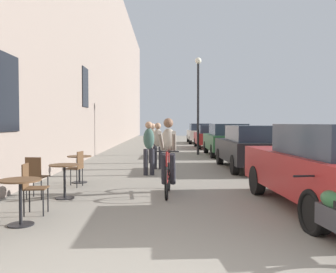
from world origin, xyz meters
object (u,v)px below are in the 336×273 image
cyclist_on_bicycle (168,158)px  parked_car_second (250,147)px  cafe_table_mid (65,174)px  cafe_chair_far_toward_street (76,166)px  parked_car_fourth (209,136)px  cafe_chair_mid_toward_street (36,175)px  pedestrian_near (149,145)px  pedestrian_mid (158,143)px  cafe_table_far (79,163)px  cafe_chair_near_toward_wall (32,185)px  cafe_table_near (20,192)px  parked_car_nearest (329,166)px  parked_car_fifth (200,133)px  pedestrian_far (153,141)px  parked_car_third (226,139)px  street_lamp (198,93)px

cyclist_on_bicycle → parked_car_second: size_ratio=0.41×
cafe_table_mid → cafe_chair_far_toward_street: size_ratio=0.81×
cafe_table_mid → parked_car_fourth: parked_car_fourth is taller
cafe_chair_mid_toward_street → cyclist_on_bicycle: size_ratio=0.51×
cafe_chair_far_toward_street → pedestrian_near: size_ratio=0.54×
cafe_chair_mid_toward_street → pedestrian_mid: pedestrian_mid is taller
cafe_table_far → pedestrian_mid: (2.04, 2.89, 0.38)m
cafe_chair_near_toward_wall → cafe_table_far: (0.04, 3.40, 0.00)m
cafe_table_near → pedestrian_mid: size_ratio=0.45×
cyclist_on_bicycle → cafe_chair_near_toward_wall: bearing=-141.9°
cafe_table_mid → parked_car_nearest: 5.23m
parked_car_fifth → parked_car_second: bearing=-89.5°
pedestrian_far → parked_car_third: 4.81m
cafe_chair_near_toward_wall → cafe_chair_mid_toward_street: 1.34m
pedestrian_far → parked_car_fifth: pedestrian_far is taller
cafe_table_near → parked_car_third: parked_car_third is taller
cafe_table_near → street_lamp: street_lamp is taller
cafe_table_mid → pedestrian_far: size_ratio=0.45×
cafe_chair_near_toward_wall → cafe_chair_mid_toward_street: same height
cafe_table_near → cafe_chair_near_toward_wall: (-0.08, 0.69, -0.00)m
cyclist_on_bicycle → cafe_table_mid: bearing=-166.5°
pedestrian_near → parked_car_nearest: size_ratio=0.37×
pedestrian_far → parked_car_second: 3.99m
cyclist_on_bicycle → street_lamp: street_lamp is taller
pedestrian_mid → cafe_chair_near_toward_wall: bearing=-108.3°
parked_car_fifth → pedestrian_far: bearing=-102.7°
pedestrian_far → parked_car_nearest: (3.44, -8.02, -0.07)m
street_lamp → pedestrian_mid: bearing=-108.4°
street_lamp → parked_car_fifth: size_ratio=1.10×
parked_car_nearest → cafe_table_far: bearing=148.5°
cafe_chair_mid_toward_street → parked_car_nearest: bearing=-11.0°
cafe_table_near → pedestrian_mid: bearing=74.0°
parked_car_fourth → cafe_table_near: bearing=-106.1°
pedestrian_far → cafe_table_far: bearing=-110.7°
pedestrian_far → parked_car_nearest: 8.72m
pedestrian_far → parked_car_third: (3.51, 3.30, -0.08)m
cafe_table_near → parked_car_fifth: parked_car_fifth is taller
cafe_table_mid → cafe_table_far: same height
cyclist_on_bicycle → pedestrian_far: cyclist_on_bicycle is taller
cafe_chair_mid_toward_street → parked_car_second: 7.48m
street_lamp → parked_car_nearest: bearing=-83.9°
parked_car_fifth → parked_car_fourth: bearing=-89.3°
cafe_table_mid → pedestrian_far: (1.65, 6.84, 0.37)m
pedestrian_near → street_lamp: (2.18, 7.30, 2.18)m
pedestrian_mid → parked_car_second: (3.19, -0.13, -0.12)m
cafe_chair_mid_toward_street → cafe_table_near: bearing=-76.9°
cyclist_on_bicycle → cafe_chair_far_toward_street: bearing=158.9°
cafe_table_far → parked_car_second: parked_car_second is taller
cafe_table_near → pedestrian_far: size_ratio=0.45×
cafe_chair_far_toward_street → parked_car_second: bearing=33.3°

